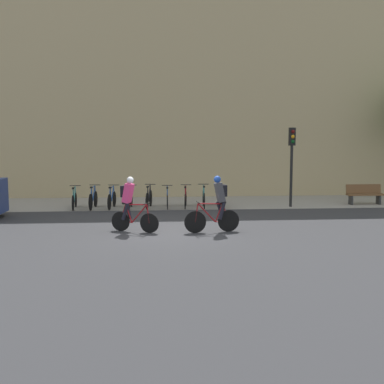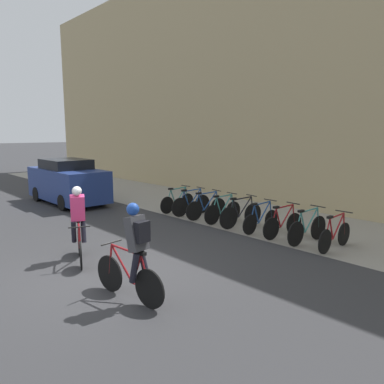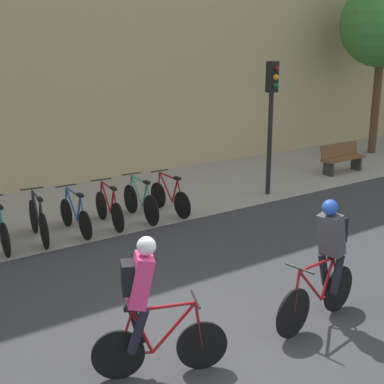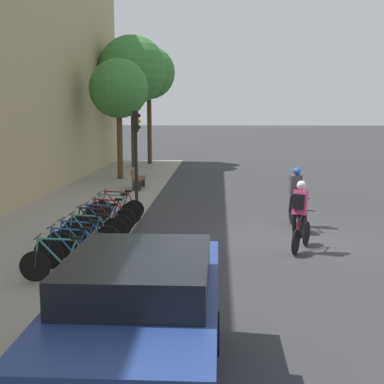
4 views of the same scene
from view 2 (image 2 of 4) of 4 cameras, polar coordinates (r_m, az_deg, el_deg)
ground at (r=8.30m, az=-13.11°, el=-12.13°), size 200.00×200.00×0.00m
kerb_strip at (r=12.82m, az=14.28°, el=-4.55°), size 44.00×4.50×0.01m
building_facade at (r=14.89m, az=20.88°, el=18.22°), size 44.00×0.60×10.95m
cyclist_pink at (r=9.09m, az=-16.95°, el=-4.17°), size 1.51×0.73×1.75m
cyclist_grey at (r=6.63m, az=-8.79°, el=-8.82°), size 1.77×0.51×1.79m
parked_bike_0 at (r=14.08m, az=-2.25°, el=-1.45°), size 0.46×1.68×0.95m
parked_bike_1 at (r=13.51m, az=-0.12°, el=-1.83°), size 0.46×1.71×0.98m
parked_bike_2 at (r=12.95m, az=2.20°, el=-2.34°), size 0.46×1.71×0.97m
parked_bike_3 at (r=12.42m, az=4.72°, el=-2.89°), size 0.46×1.62×0.96m
parked_bike_4 at (r=11.91m, az=7.46°, el=-3.37°), size 0.46×1.71×0.99m
parked_bike_5 at (r=11.44m, az=10.44°, el=-4.14°), size 0.46×1.62×0.93m
parked_bike_6 at (r=11.00m, az=13.68°, el=-4.73°), size 0.46×1.62×0.95m
parked_bike_7 at (r=10.60m, az=17.18°, el=-5.34°), size 0.46×1.71×0.97m
parked_bike_8 at (r=10.25m, az=20.94°, el=-6.14°), size 0.46×1.63×0.94m
parked_car at (r=16.55m, az=-18.41°, el=1.45°), size 4.30×1.84×1.85m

